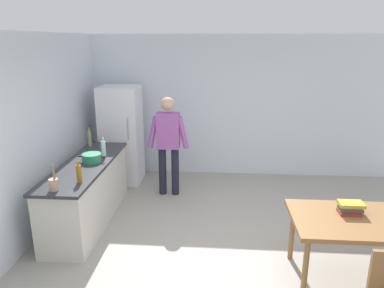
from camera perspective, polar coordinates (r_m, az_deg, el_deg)
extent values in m
plane|color=#9E998E|center=(4.67, 5.31, -17.59)|extent=(14.00, 14.00, 0.00)
cube|color=silver|center=(6.99, 5.24, 5.99)|extent=(6.40, 0.12, 2.70)
cube|color=silver|center=(4.93, -26.09, -0.04)|extent=(0.12, 5.60, 2.70)
cube|color=beige|center=(5.48, -16.29, -7.66)|extent=(0.60, 2.12, 0.86)
cube|color=#2D2D33|center=(5.32, -16.67, -3.22)|extent=(0.64, 2.20, 0.04)
cube|color=white|center=(6.74, -11.17, 1.43)|extent=(0.70, 0.64, 1.80)
cylinder|color=#B2B2B7|center=(6.31, -10.14, 2.36)|extent=(0.02, 0.02, 0.40)
cylinder|color=#1E1E2D|center=(6.19, -4.72, -4.30)|extent=(0.13, 0.13, 0.84)
cylinder|color=#1E1E2D|center=(6.16, -2.69, -4.36)|extent=(0.13, 0.13, 0.84)
cube|color=#99519E|center=(5.96, -3.84, 2.15)|extent=(0.38, 0.22, 0.60)
sphere|color=tan|center=(5.87, -3.92, 6.42)|extent=(0.22, 0.22, 0.22)
cylinder|color=#99519E|center=(5.97, -6.26, 1.91)|extent=(0.20, 0.09, 0.55)
cylinder|color=#99519E|center=(5.90, -1.48, 1.83)|extent=(0.20, 0.09, 0.55)
cube|color=olive|center=(4.31, 24.95, -11.07)|extent=(1.40, 0.90, 0.05)
cylinder|color=olive|center=(4.04, 17.64, -18.39)|extent=(0.06, 0.06, 0.70)
cylinder|color=olive|center=(4.62, 15.68, -13.49)|extent=(0.06, 0.06, 0.70)
cylinder|color=#2D845B|center=(5.35, -15.68, -2.12)|extent=(0.28, 0.28, 0.12)
cube|color=black|center=(5.40, -17.40, -1.86)|extent=(0.06, 0.03, 0.02)
cube|color=black|center=(5.29, -13.97, -1.98)|extent=(0.06, 0.03, 0.02)
cylinder|color=tan|center=(4.50, -21.21, -6.07)|extent=(0.11, 0.11, 0.14)
cylinder|color=olive|center=(4.44, -21.14, -4.38)|extent=(0.02, 0.05, 0.22)
cylinder|color=olive|center=(4.43, -21.22, -4.44)|extent=(0.02, 0.04, 0.22)
cylinder|color=silver|center=(5.51, -13.95, -0.79)|extent=(0.07, 0.07, 0.24)
cylinder|color=silver|center=(5.47, -14.06, 0.71)|extent=(0.03, 0.03, 0.06)
cylinder|color=#996619|center=(4.62, -17.58, -4.58)|extent=(0.06, 0.06, 0.22)
cylinder|color=#996619|center=(4.57, -17.73, -2.94)|extent=(0.03, 0.03, 0.06)
cylinder|color=gray|center=(6.10, -16.03, 0.79)|extent=(0.06, 0.06, 0.26)
cylinder|color=gray|center=(6.06, -16.14, 2.25)|extent=(0.02, 0.02, 0.06)
cube|color=#B22D28|center=(4.37, 23.80, -9.96)|extent=(0.23, 0.16, 0.03)
cube|color=#387A47|center=(4.38, 23.95, -9.45)|extent=(0.25, 0.14, 0.03)
cube|color=#753D7F|center=(4.36, 23.97, -9.15)|extent=(0.21, 0.14, 0.03)
cube|color=gold|center=(4.35, 24.07, -8.74)|extent=(0.27, 0.17, 0.04)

